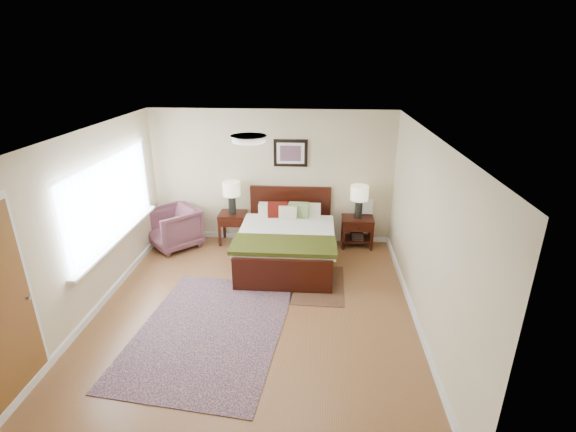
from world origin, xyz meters
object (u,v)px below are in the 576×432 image
(lamp_right, at_px, (359,196))
(rug_persian, at_px, (210,330))
(bed, at_px, (287,236))
(lamp_left, at_px, (231,192))
(nightstand_left, at_px, (233,220))
(nightstand_right, at_px, (357,229))
(armchair, at_px, (174,228))

(lamp_right, xyz_separation_m, rug_persian, (-2.14, -2.75, -0.99))
(bed, height_order, lamp_left, lamp_left)
(nightstand_left, height_order, lamp_right, lamp_right)
(bed, relative_size, nightstand_left, 3.31)
(rug_persian, bearing_deg, nightstand_right, 58.35)
(nightstand_right, xyz_separation_m, armchair, (-3.42, -0.26, 0.03))
(lamp_right, distance_m, rug_persian, 3.63)
(nightstand_left, relative_size, armchair, 0.71)
(bed, bearing_deg, nightstand_right, 30.01)
(nightstand_right, relative_size, lamp_right, 0.94)
(nightstand_left, relative_size, lamp_right, 0.98)
(bed, xyz_separation_m, armchair, (-2.15, 0.48, -0.11))
(bed, height_order, nightstand_right, bed)
(bed, distance_m, lamp_right, 1.55)
(nightstand_right, xyz_separation_m, rug_persian, (-2.14, -2.74, -0.35))
(lamp_left, height_order, lamp_right, lamp_left)
(armchair, bearing_deg, nightstand_right, 50.45)
(bed, relative_size, rug_persian, 0.76)
(nightstand_right, height_order, armchair, armchair)
(nightstand_right, relative_size, lamp_left, 0.94)
(nightstand_left, distance_m, armchair, 1.10)
(lamp_left, bearing_deg, lamp_right, 0.00)
(nightstand_left, height_order, armchair, armchair)
(bed, distance_m, lamp_left, 1.42)
(armchair, distance_m, rug_persian, 2.82)
(bed, xyz_separation_m, lamp_right, (1.27, 0.75, 0.50))
(bed, xyz_separation_m, lamp_left, (-1.08, 0.75, 0.53))
(nightstand_right, relative_size, armchair, 0.69)
(nightstand_right, height_order, lamp_left, lamp_left)
(bed, distance_m, rug_persian, 2.24)
(nightstand_left, bearing_deg, bed, -33.82)
(rug_persian, bearing_deg, lamp_right, 58.47)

